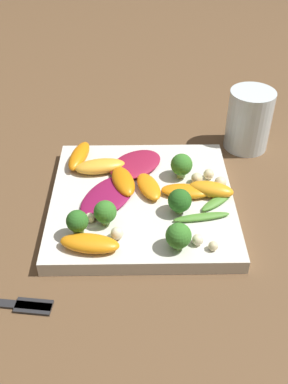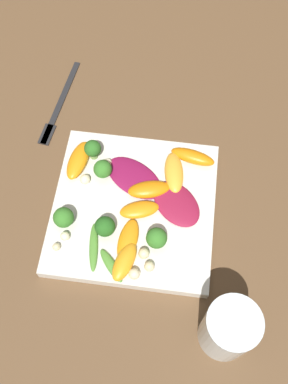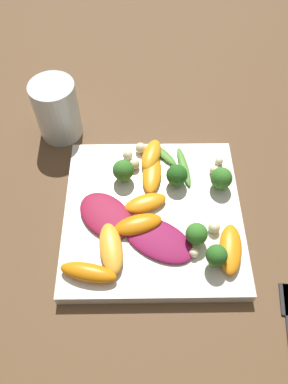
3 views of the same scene
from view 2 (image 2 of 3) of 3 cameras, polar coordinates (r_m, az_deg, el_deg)
The scene contains 28 objects.
ground_plane at distance 0.76m, azimuth -1.28°, elevation -2.40°, with size 2.40×2.40×0.00m, color brown.
plate at distance 0.75m, azimuth -1.30°, elevation -2.07°, with size 0.27×0.27×0.02m.
drinking_glass at distance 0.66m, azimuth 10.69°, elevation -16.72°, with size 0.08×0.08×0.11m.
fork at distance 0.88m, azimuth -11.00°, elevation 10.14°, with size 0.04×0.20×0.01m.
radicchio_leaf_0 at distance 0.74m, azimuth 4.15°, elevation -1.49°, with size 0.11×0.11×0.01m.
radicchio_leaf_1 at distance 0.76m, azimuth -1.25°, elevation 1.83°, with size 0.12×0.11×0.01m.
orange_segment_0 at distance 0.71m, azimuth -2.44°, elevation -6.11°, with size 0.04×0.08×0.01m.
orange_segment_1 at distance 0.73m, azimuth -0.59°, elevation -2.27°, with size 0.07×0.05×0.02m.
orange_segment_2 at distance 0.70m, azimuth -2.26°, elevation -8.87°, with size 0.05×0.07×0.02m.
orange_segment_3 at distance 0.78m, azimuth -8.35°, elevation 4.01°, with size 0.04×0.08×0.02m.
orange_segment_4 at distance 0.74m, azimuth 0.64°, elevation 0.33°, with size 0.08×0.05×0.02m.
orange_segment_5 at distance 0.76m, azimuth 3.82°, elevation 2.47°, with size 0.04×0.08×0.02m.
orange_segment_6 at distance 0.78m, azimuth 6.20°, elevation 4.48°, with size 0.08×0.04×0.02m.
broccoli_floret_0 at distance 0.77m, azimuth -6.52°, elevation 5.44°, with size 0.03×0.03×0.04m.
broccoli_floret_1 at distance 0.71m, azimuth -4.98°, elevation -4.40°, with size 0.03×0.03×0.04m.
broccoli_floret_2 at distance 0.72m, azimuth -10.17°, elevation -3.22°, with size 0.03×0.03×0.04m.
broccoli_floret_3 at distance 0.75m, azimuth -5.27°, elevation 2.90°, with size 0.03×0.03×0.04m.
broccoli_floret_4 at distance 0.70m, azimuth 1.60°, elevation -5.89°, with size 0.03×0.03×0.04m.
arugula_sprig_0 at distance 0.70m, azimuth -4.18°, elevation -9.29°, with size 0.05×0.06×0.01m.
arugula_sprig_1 at distance 0.72m, azimuth -6.42°, elevation -6.97°, with size 0.03×0.08×0.01m.
macadamia_nut_0 at distance 0.70m, azimuth 0.69°, elevation -9.42°, with size 0.02×0.02×0.02m.
macadamia_nut_1 at distance 0.75m, azimuth 3.88°, elevation 0.39°, with size 0.01×0.01×0.01m.
macadamia_nut_2 at distance 0.72m, azimuth -11.07°, elevation -6.85°, with size 0.01×0.01×0.01m.
macadamia_nut_3 at distance 0.76m, azimuth -7.49°, elevation 1.63°, with size 0.02×0.02×0.02m.
macadamia_nut_4 at distance 0.78m, azimuth -4.62°, elevation 3.80°, with size 0.01×0.01×0.01m.
macadamia_nut_5 at distance 0.70m, azimuth -0.02°, elevation -7.80°, with size 0.02×0.02×0.02m.
macadamia_nut_6 at distance 0.72m, azimuth -10.00°, elevation -5.55°, with size 0.02×0.02×0.02m.
macadamia_nut_7 at distance 0.69m, azimuth -1.24°, elevation -10.34°, with size 0.02×0.02×0.02m.
Camera 2 is at (-0.06, 0.30, 0.70)m, focal length 42.00 mm.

